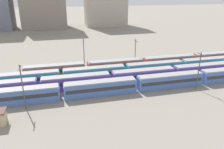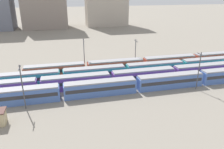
# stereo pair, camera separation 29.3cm
# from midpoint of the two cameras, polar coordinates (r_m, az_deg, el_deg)

# --- Properties ---
(ground_plane) EXTENTS (600.00, 600.00, 0.00)m
(ground_plane) POSITION_cam_midpoint_polar(r_m,az_deg,el_deg) (62.37, -16.21, -3.17)
(ground_plane) COLOR gray
(train_track_0) EXTENTS (112.50, 3.06, 3.75)m
(train_track_0) POSITION_cam_midpoint_polar(r_m,az_deg,el_deg) (66.06, 21.77, -0.70)
(train_track_0) COLOR #4C70BC
(train_track_0) RESTS_ON ground_plane
(train_track_1) EXTENTS (74.70, 3.06, 3.75)m
(train_track_1) POSITION_cam_midpoint_polar(r_m,az_deg,el_deg) (60.56, -0.41, -1.06)
(train_track_1) COLOR #6B429E
(train_track_1) RESTS_ON ground_plane
(train_track_2) EXTENTS (93.60, 3.06, 3.75)m
(train_track_2) POSITION_cam_midpoint_polar(r_m,az_deg,el_deg) (69.96, 10.78, 1.66)
(train_track_2) COLOR teal
(train_track_2) RESTS_ON ground_plane
(train_track_3) EXTENTS (93.60, 3.06, 3.75)m
(train_track_3) POSITION_cam_midpoint_polar(r_m,az_deg,el_deg) (77.71, 14.41, 3.32)
(train_track_3) COLOR #BC4C38
(train_track_3) RESTS_ON ground_plane
(catenary_pole_0) EXTENTS (0.24, 3.20, 10.13)m
(catenary_pole_0) POSITION_cam_midpoint_polar(r_m,az_deg,el_deg) (60.90, 21.33, 1.30)
(catenary_pole_0) COLOR #4C4C51
(catenary_pole_0) RESTS_ON ground_plane
(catenary_pole_1) EXTENTS (0.24, 3.20, 9.53)m
(catenary_pole_1) POSITION_cam_midpoint_polar(r_m,az_deg,el_deg) (74.70, 5.89, 5.90)
(catenary_pole_1) COLOR #4C4C51
(catenary_pole_1) RESTS_ON ground_plane
(catenary_pole_2) EXTENTS (0.24, 3.20, 10.28)m
(catenary_pole_2) POSITION_cam_midpoint_polar(r_m,az_deg,el_deg) (50.68, -22.21, -2.64)
(catenary_pole_2) COLOR #4C4C51
(catenary_pole_2) RESTS_ON ground_plane
(catenary_pole_3) EXTENTS (0.24, 3.20, 10.48)m
(catenary_pole_3) POSITION_cam_midpoint_polar(r_m,az_deg,el_deg) (70.97, -7.35, 5.44)
(catenary_pole_3) COLOR #4C4C51
(catenary_pole_3) RESTS_ON ground_plane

